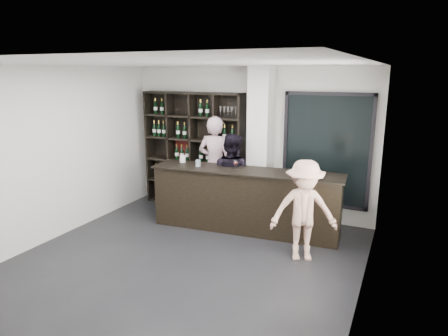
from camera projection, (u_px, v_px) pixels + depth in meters
The scene contains 12 objects.
floor at pixel (178, 267), 5.86m from camera, with size 5.00×5.50×0.01m, color black.
wine_shelf at pixel (194, 150), 8.31m from camera, with size 2.20×0.35×2.40m, color black, non-canonical shape.
structural_column at pixel (260, 145), 7.55m from camera, with size 0.40×0.40×2.90m, color silver.
glass_panel at pixel (326, 150), 7.27m from camera, with size 1.60×0.08×2.10m.
tasting_counter at pixel (245, 200), 7.13m from camera, with size 3.40×0.70×1.12m.
taster_pink at pixel (215, 165), 7.98m from camera, with size 0.72×0.47×1.97m, color #CFA6AE.
taster_black at pixel (231, 178), 7.53m from camera, with size 0.82×0.64×1.69m, color black.
customer at pixel (304, 211), 5.96m from camera, with size 1.00×0.58×1.55m, color tan.
wine_glass at pixel (236, 164), 6.99m from camera, with size 0.08×0.08×0.19m, color white, non-canonical shape.
spit_cup at pixel (198, 163), 7.25m from camera, with size 0.09×0.09×0.12m, color silver.
napkin_stack at pixel (299, 175), 6.61m from camera, with size 0.12×0.12×0.02m, color white.
card_stand at pixel (183, 159), 7.55m from camera, with size 0.09×0.05×0.14m, color white.
Camera 1 is at (2.87, -4.57, 2.79)m, focal length 32.00 mm.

